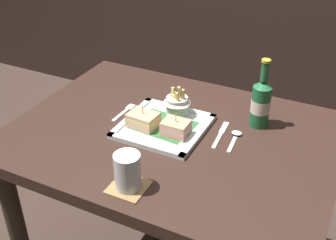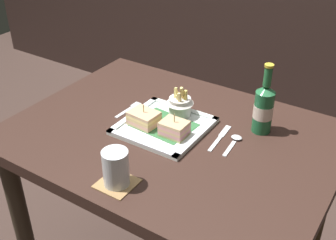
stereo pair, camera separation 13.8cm
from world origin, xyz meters
TOP-DOWN VIEW (x-y plane):
  - dining_table at (0.00, 0.00)m, footprint 1.04×0.78m
  - square_plate at (-0.04, 0.01)m, footprint 0.27×0.27m
  - sandwich_half_left at (-0.10, -0.02)m, footprint 0.10×0.08m
  - sandwich_half_right at (0.02, -0.02)m, footprint 0.08×0.07m
  - fries_cup at (-0.03, 0.09)m, footprint 0.09×0.09m
  - beer_bottle at (0.24, 0.17)m, footprint 0.06×0.06m
  - drink_coaster at (0.01, -0.30)m, footprint 0.10×0.10m
  - water_glass at (0.01, -0.30)m, footprint 0.07×0.07m
  - fork at (-0.21, 0.05)m, footprint 0.03×0.13m
  - knife at (0.14, 0.06)m, footprint 0.03×0.16m
  - spoon at (0.19, 0.07)m, footprint 0.04×0.12m

SIDE VIEW (x-z plane):
  - dining_table at x=0.00m, z-range 0.26..1.01m
  - fork at x=-0.21m, z-range 0.75..0.75m
  - knife at x=0.14m, z-range 0.75..0.75m
  - drink_coaster at x=0.01m, z-range 0.75..0.75m
  - spoon at x=0.19m, z-range 0.75..0.76m
  - square_plate at x=-0.04m, z-range 0.75..0.77m
  - sandwich_half_left at x=-0.10m, z-range 0.75..0.82m
  - sandwich_half_right at x=0.02m, z-range 0.75..0.82m
  - water_glass at x=0.01m, z-range 0.75..0.85m
  - fries_cup at x=-0.03m, z-range 0.75..0.86m
  - beer_bottle at x=0.24m, z-range 0.72..0.96m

